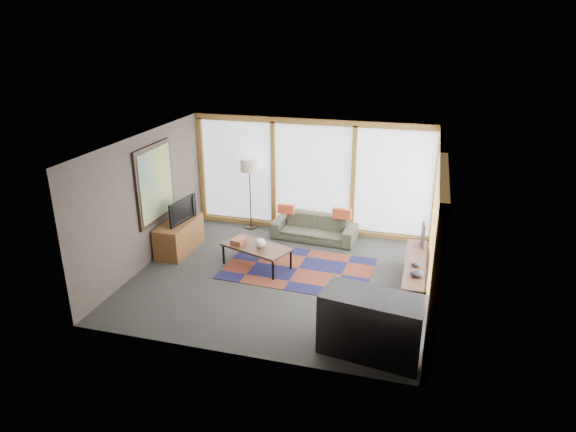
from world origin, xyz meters
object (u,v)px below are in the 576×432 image
(coffee_table, at_px, (257,256))
(bar_counter, at_px, (373,325))
(sofa, at_px, (314,228))
(bookshelf, at_px, (415,276))
(television, at_px, (179,210))
(floor_lamp, at_px, (250,194))
(tv_console, at_px, (179,236))

(coffee_table, xyz_separation_m, bar_counter, (2.53, -2.24, 0.25))
(sofa, relative_size, coffee_table, 1.41)
(coffee_table, relative_size, bookshelf, 0.60)
(television, distance_m, bar_counter, 5.03)
(floor_lamp, relative_size, bookshelf, 0.77)
(sofa, xyz_separation_m, coffee_table, (-0.79, -1.63, -0.05))
(coffee_table, relative_size, bar_counter, 0.89)
(sofa, bearing_deg, tv_console, -147.89)
(television, height_order, bar_counter, television)
(floor_lamp, height_order, bookshelf, floor_lamp)
(television, bearing_deg, sofa, -53.81)
(sofa, height_order, television, television)
(sofa, relative_size, tv_console, 1.43)
(tv_console, xyz_separation_m, television, (0.03, 0.04, 0.58))
(coffee_table, height_order, tv_console, tv_console)
(coffee_table, distance_m, tv_console, 1.84)
(bookshelf, relative_size, bar_counter, 1.47)
(floor_lamp, height_order, tv_console, floor_lamp)
(sofa, height_order, floor_lamp, floor_lamp)
(floor_lamp, bearing_deg, sofa, -9.57)
(coffee_table, xyz_separation_m, tv_console, (-1.81, 0.28, 0.10))
(coffee_table, distance_m, television, 1.94)
(sofa, bearing_deg, bar_counter, -61.17)
(coffee_table, height_order, bar_counter, bar_counter)
(bar_counter, bearing_deg, sofa, 123.27)
(tv_console, bearing_deg, television, 52.15)
(coffee_table, xyz_separation_m, television, (-1.79, 0.31, 0.68))
(sofa, bearing_deg, television, -148.28)
(coffee_table, height_order, television, television)
(bookshelf, bearing_deg, floor_lamp, 152.13)
(bar_counter, bearing_deg, bookshelf, 85.23)
(bookshelf, distance_m, tv_console, 4.88)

